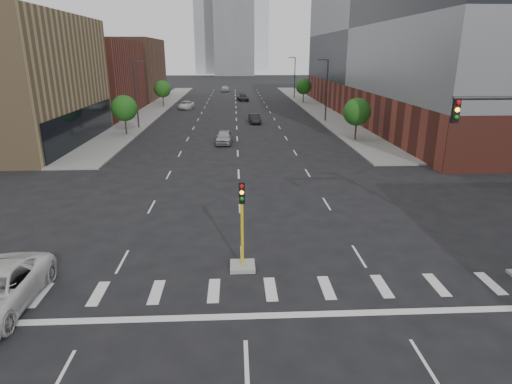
{
  "coord_description": "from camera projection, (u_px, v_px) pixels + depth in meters",
  "views": [
    {
      "loc": [
        -0.27,
        -9.56,
        9.92
      ],
      "look_at": [
        0.86,
        13.21,
        2.5
      ],
      "focal_mm": 30.0,
      "sensor_mm": 36.0,
      "label": 1
    }
  ],
  "objects": [
    {
      "name": "car_near_left",
      "position": [
        224.0,
        137.0,
        49.0
      ],
      "size": [
        2.11,
        4.59,
        1.52
      ],
      "primitive_type": "imported",
      "rotation": [
        0.0,
        0.0,
        -0.07
      ],
      "color": "#A7A6AA",
      "rests_on": "ground"
    },
    {
      "name": "streetlight_left",
      "position": [
        137.0,
        91.0,
        57.46
      ],
      "size": [
        1.6,
        0.22,
        9.07
      ],
      "color": "#2D2D30",
      "rests_on": "ground"
    },
    {
      "name": "building_left_far_b",
      "position": [
        113.0,
        69.0,
        96.22
      ],
      "size": [
        20.0,
        24.0,
        13.0
      ],
      "primitive_type": "cube",
      "color": "brown",
      "rests_on": "ground"
    },
    {
      "name": "streetlight_right_a",
      "position": [
        326.0,
        88.0,
        63.49
      ],
      "size": [
        1.6,
        0.22,
        9.07
      ],
      "color": "#2D2D30",
      "rests_on": "ground"
    },
    {
      "name": "car_mid_right",
      "position": [
        255.0,
        119.0,
        63.34
      ],
      "size": [
        1.8,
        4.27,
        1.37
      ],
      "primitive_type": "imported",
      "rotation": [
        0.0,
        0.0,
        0.08
      ],
      "color": "black",
      "rests_on": "ground"
    },
    {
      "name": "car_deep_right",
      "position": [
        243.0,
        98.0,
        92.72
      ],
      "size": [
        2.77,
        5.15,
        1.42
      ],
      "primitive_type": "imported",
      "rotation": [
        0.0,
        0.0,
        0.17
      ],
      "color": "black",
      "rests_on": "ground"
    },
    {
      "name": "building_right_main",
      "position": [
        423.0,
        46.0,
        67.14
      ],
      "size": [
        24.0,
        70.0,
        22.0
      ],
      "color": "brown",
      "rests_on": "ground"
    },
    {
      "name": "tower_mid",
      "position": [
        234.0,
        25.0,
        195.3
      ],
      "size": [
        18.0,
        18.0,
        44.0
      ],
      "primitive_type": "cube",
      "color": "slate",
      "rests_on": "ground"
    },
    {
      "name": "tree_left_near",
      "position": [
        124.0,
        108.0,
        53.19
      ],
      "size": [
        3.2,
        3.2,
        4.85
      ],
      "color": "#382619",
      "rests_on": "ground"
    },
    {
      "name": "streetlight_right_b",
      "position": [
        294.0,
        76.0,
        96.72
      ],
      "size": [
        1.6,
        0.22,
        9.07
      ],
      "color": "#2D2D30",
      "rests_on": "ground"
    },
    {
      "name": "sidewalk_right_far",
      "position": [
        313.0,
        106.0,
        83.13
      ],
      "size": [
        5.0,
        92.0,
        0.15
      ],
      "primitive_type": "cube",
      "color": "gray",
      "rests_on": "ground"
    },
    {
      "name": "tree_right_near",
      "position": [
        357.0,
        112.0,
        49.77
      ],
      "size": [
        3.2,
        3.2,
        4.85
      ],
      "color": "#382619",
      "rests_on": "ground"
    },
    {
      "name": "building_left_far_a",
      "position": [
        72.0,
        78.0,
        71.69
      ],
      "size": [
        20.0,
        22.0,
        12.0
      ],
      "primitive_type": "cube",
      "color": "brown",
      "rests_on": "ground"
    },
    {
      "name": "median_traffic_signal",
      "position": [
        242.0,
        250.0,
        20.38
      ],
      "size": [
        1.2,
        1.2,
        4.4
      ],
      "color": "#999993",
      "rests_on": "ground"
    },
    {
      "name": "tree_right_far",
      "position": [
        304.0,
        86.0,
        87.76
      ],
      "size": [
        3.2,
        3.2,
        4.85
      ],
      "color": "#382619",
      "rests_on": "ground"
    },
    {
      "name": "car_distant",
      "position": [
        225.0,
        89.0,
        115.02
      ],
      "size": [
        2.37,
        4.93,
        1.62
      ],
      "primitive_type": "imported",
      "rotation": [
        0.0,
        0.0,
        -0.1
      ],
      "color": "#B9B7BC",
      "rests_on": "ground"
    },
    {
      "name": "car_far_left",
      "position": [
        186.0,
        105.0,
        79.77
      ],
      "size": [
        2.75,
        5.27,
        1.42
      ],
      "primitive_type": "imported",
      "rotation": [
        0.0,
        0.0,
        -0.08
      ],
      "color": "silver",
      "rests_on": "ground"
    },
    {
      "name": "tree_left_far",
      "position": [
        162.0,
        89.0,
        81.68
      ],
      "size": [
        3.2,
        3.2,
        4.85
      ],
      "color": "#382619",
      "rests_on": "ground"
    },
    {
      "name": "sidewalk_left_far",
      "position": [
        157.0,
        107.0,
        81.71
      ],
      "size": [
        5.0,
        92.0,
        0.15
      ],
      "primitive_type": "cube",
      "color": "gray",
      "rests_on": "ground"
    }
  ]
}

